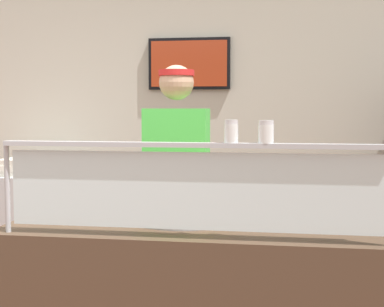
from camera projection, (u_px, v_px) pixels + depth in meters
shop_rear_unit at (239, 125)px, 4.94m from camera, size 6.25×0.13×2.70m
sneeze_guard at (190, 177)px, 2.39m from camera, size 1.67×0.06×0.41m
pizza_tray at (182, 217)px, 2.81m from camera, size 0.51×0.51×0.04m
pizza_server at (189, 213)px, 2.79m from camera, size 0.11×0.29×0.01m
parmesan_shaker at (231, 133)px, 2.35m from camera, size 0.06×0.06×0.10m
pepper_flake_shaker at (266, 133)px, 2.32m from camera, size 0.06×0.06×0.09m
worker_figure at (177, 190)px, 3.45m from camera, size 0.41×0.50×1.76m
prep_shelf at (32, 230)px, 4.80m from camera, size 0.70×0.55×0.95m
pizza_box_stack at (30, 166)px, 4.76m from camera, size 0.45×0.44×0.14m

